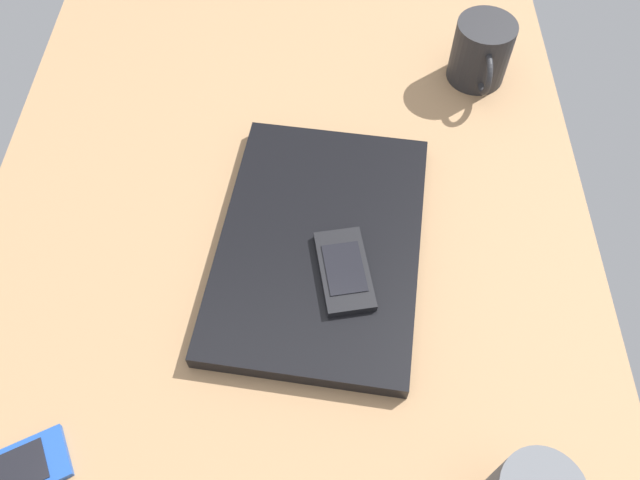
{
  "coord_description": "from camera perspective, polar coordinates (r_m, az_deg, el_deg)",
  "views": [
    {
      "loc": [
        35.12,
        5.31,
        69.84
      ],
      "look_at": [
        -6.67,
        4.57,
        5.0
      ],
      "focal_mm": 34.88,
      "sensor_mm": 36.0,
      "label": 1
    }
  ],
  "objects": [
    {
      "name": "desk_surface",
      "position": [
        0.77,
        -3.5,
        -5.54
      ],
      "size": [
        120.0,
        80.0,
        3.0
      ],
      "primitive_type": "cube",
      "color": "#9E7751",
      "rests_on": "ground"
    },
    {
      "name": "laptop_closed",
      "position": [
        0.78,
        0.0,
        -0.33
      ],
      "size": [
        38.77,
        29.12,
        2.35
      ],
      "primitive_type": "cube",
      "rotation": [
        0.0,
        0.0,
        -0.13
      ],
      "color": "black",
      "rests_on": "desk_surface"
    },
    {
      "name": "cell_phone_on_laptop",
      "position": [
        0.74,
        2.24,
        -2.79
      ],
      "size": [
        11.98,
        7.56,
        1.17
      ],
      "color": "black",
      "rests_on": "laptop_closed"
    },
    {
      "name": "cell_phone_on_desk",
      "position": [
        0.75,
        -26.31,
        -18.6
      ],
      "size": [
        9.99,
        12.36,
        0.95
      ],
      "color": "#1E479E",
      "rests_on": "desk_surface"
    },
    {
      "name": "coffee_mug",
      "position": [
        0.99,
        14.56,
        16.33
      ],
      "size": [
        12.19,
        8.67,
        9.53
      ],
      "color": "#262628",
      "rests_on": "desk_surface"
    }
  ]
}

